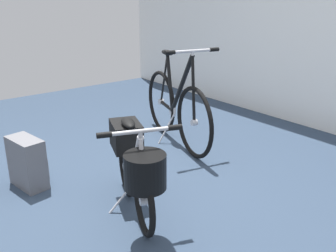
{
  "coord_description": "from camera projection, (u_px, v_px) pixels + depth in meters",
  "views": [
    {
      "loc": [
        2.13,
        -1.37,
        1.48
      ],
      "look_at": [
        0.05,
        0.28,
        0.55
      ],
      "focal_mm": 40.87,
      "sensor_mm": 36.0,
      "label": 1
    }
  ],
  "objects": [
    {
      "name": "ground_plane",
      "position": [
        135.0,
        201.0,
        2.87
      ],
      "size": [
        7.15,
        7.15,
        0.0
      ],
      "primitive_type": "plane",
      "color": "#2D3D51"
    },
    {
      "name": "folding_bike_foreground",
      "position": [
        135.0,
        164.0,
        2.57
      ],
      "size": [
        0.94,
        0.56,
        0.71
      ],
      "color": "black",
      "rests_on": "ground_plane"
    },
    {
      "name": "display_bike_left",
      "position": [
        176.0,
        107.0,
        3.86
      ],
      "size": [
        1.42,
        0.54,
        1.01
      ],
      "color": "black",
      "rests_on": "ground_plane"
    },
    {
      "name": "backpack_on_floor",
      "position": [
        28.0,
        163.0,
        3.03
      ],
      "size": [
        0.36,
        0.24,
        0.41
      ],
      "color": "slate",
      "rests_on": "ground_plane"
    }
  ]
}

